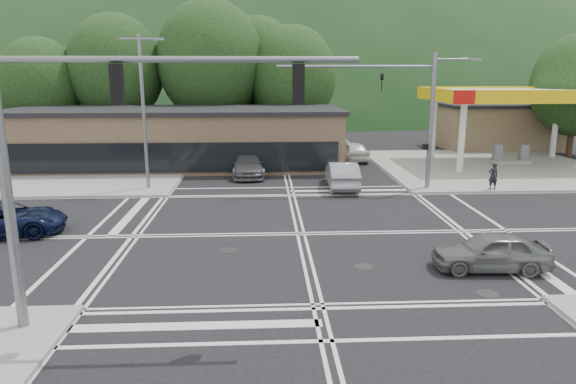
{
  "coord_description": "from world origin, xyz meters",
  "views": [
    {
      "loc": [
        -1.61,
        -21.35,
        6.9
      ],
      "look_at": [
        -0.46,
        2.06,
        1.4
      ],
      "focal_mm": 32.0,
      "sensor_mm": 36.0,
      "label": 1
    }
  ],
  "objects_px": {
    "car_queue_b": "(352,151)",
    "car_blue_west": "(4,219)",
    "car_queue_a": "(342,175)",
    "pedestrian": "(493,176)",
    "car_grey_center": "(491,251)",
    "car_northbound": "(248,165)"
  },
  "relations": [
    {
      "from": "car_blue_west",
      "to": "car_northbound",
      "type": "distance_m",
      "value": 16.16
    },
    {
      "from": "car_queue_a",
      "to": "car_queue_b",
      "type": "distance_m",
      "value": 10.09
    },
    {
      "from": "car_queue_a",
      "to": "car_northbound",
      "type": "bearing_deg",
      "value": -32.32
    },
    {
      "from": "car_grey_center",
      "to": "car_northbound",
      "type": "xyz_separation_m",
      "value": [
        -9.1,
        17.56,
        0.06
      ]
    },
    {
      "from": "car_grey_center",
      "to": "pedestrian",
      "type": "bearing_deg",
      "value": 159.64
    },
    {
      "from": "car_blue_west",
      "to": "car_queue_a",
      "type": "xyz_separation_m",
      "value": [
        16.0,
        8.5,
        0.11
      ]
    },
    {
      "from": "car_blue_west",
      "to": "car_grey_center",
      "type": "relative_size",
      "value": 1.24
    },
    {
      "from": "car_queue_b",
      "to": "car_northbound",
      "type": "distance_m",
      "value": 9.98
    },
    {
      "from": "car_northbound",
      "to": "car_grey_center",
      "type": "bearing_deg",
      "value": -65.95
    },
    {
      "from": "car_grey_center",
      "to": "car_northbound",
      "type": "bearing_deg",
      "value": -148.63
    },
    {
      "from": "car_grey_center",
      "to": "pedestrian",
      "type": "distance_m",
      "value": 13.17
    },
    {
      "from": "car_queue_a",
      "to": "car_queue_b",
      "type": "bearing_deg",
      "value": -100.76
    },
    {
      "from": "car_queue_a",
      "to": "pedestrian",
      "type": "relative_size",
      "value": 3.11
    },
    {
      "from": "car_blue_west",
      "to": "car_grey_center",
      "type": "height_order",
      "value": "car_blue_west"
    },
    {
      "from": "car_queue_a",
      "to": "car_northbound",
      "type": "relative_size",
      "value": 0.95
    },
    {
      "from": "car_blue_west",
      "to": "pedestrian",
      "type": "bearing_deg",
      "value": -82.69
    },
    {
      "from": "car_northbound",
      "to": "pedestrian",
      "type": "xyz_separation_m",
      "value": [
        14.53,
        -5.56,
        0.19
      ]
    },
    {
      "from": "car_queue_b",
      "to": "car_queue_a",
      "type": "bearing_deg",
      "value": 69.13
    },
    {
      "from": "car_grey_center",
      "to": "car_queue_b",
      "type": "relative_size",
      "value": 0.91
    },
    {
      "from": "car_blue_west",
      "to": "car_queue_b",
      "type": "distance_m",
      "value": 25.91
    },
    {
      "from": "car_blue_west",
      "to": "car_northbound",
      "type": "bearing_deg",
      "value": -47.51
    },
    {
      "from": "car_queue_b",
      "to": "car_blue_west",
      "type": "bearing_deg",
      "value": 37.41
    }
  ]
}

